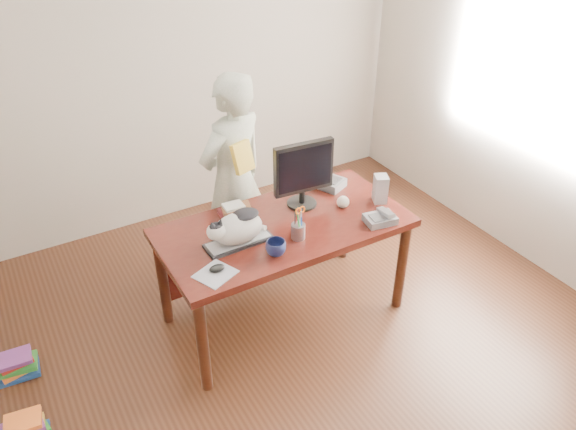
% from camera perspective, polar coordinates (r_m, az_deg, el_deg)
% --- Properties ---
extents(room, '(4.50, 4.50, 4.50)m').
position_cam_1_polar(room, '(2.85, 5.58, 3.24)').
color(room, black).
rests_on(room, ground).
extents(desk, '(1.60, 0.80, 0.75)m').
position_cam_1_polar(desk, '(3.73, -0.99, -2.26)').
color(desk, black).
rests_on(desk, ground).
extents(keyboard, '(0.42, 0.17, 0.02)m').
position_cam_1_polar(keyboard, '(3.43, -5.04, -2.71)').
color(keyboard, black).
rests_on(keyboard, desk).
extents(cat, '(0.41, 0.21, 0.23)m').
position_cam_1_polar(cat, '(3.36, -5.32, -1.29)').
color(cat, silver).
rests_on(cat, keyboard).
extents(monitor, '(0.41, 0.22, 0.46)m').
position_cam_1_polar(monitor, '(3.65, 1.59, 4.46)').
color(monitor, black).
rests_on(monitor, desk).
extents(pen_cup, '(0.10, 0.10, 0.22)m').
position_cam_1_polar(pen_cup, '(3.43, 1.05, -1.48)').
color(pen_cup, gray).
rests_on(pen_cup, desk).
extents(mousepad, '(0.26, 0.25, 0.00)m').
position_cam_1_polar(mousepad, '(3.21, -7.39, -5.96)').
color(mousepad, '#ADB1B9').
rests_on(mousepad, desk).
extents(mouse, '(0.11, 0.09, 0.04)m').
position_cam_1_polar(mouse, '(3.22, -7.23, -5.39)').
color(mouse, black).
rests_on(mouse, mousepad).
extents(coffee_mug, '(0.17, 0.17, 0.10)m').
position_cam_1_polar(coffee_mug, '(3.30, -1.24, -3.35)').
color(coffee_mug, '#0E1538').
rests_on(coffee_mug, desk).
extents(phone, '(0.21, 0.17, 0.09)m').
position_cam_1_polar(phone, '(3.64, 9.39, -0.34)').
color(phone, slate).
rests_on(phone, desk).
extents(speaker, '(0.12, 0.12, 0.19)m').
position_cam_1_polar(speaker, '(3.83, 9.37, 2.63)').
color(speaker, gray).
rests_on(speaker, desk).
extents(baseball, '(0.08, 0.08, 0.08)m').
position_cam_1_polar(baseball, '(3.76, 5.62, 1.33)').
color(baseball, white).
rests_on(baseball, desk).
extents(book_stack, '(0.23, 0.18, 0.08)m').
position_cam_1_polar(book_stack, '(3.68, -5.36, 0.48)').
color(book_stack, '#4C1417').
rests_on(book_stack, desk).
extents(calculator, '(0.24, 0.27, 0.07)m').
position_cam_1_polar(calculator, '(4.00, 4.09, 3.34)').
color(calculator, slate).
rests_on(calculator, desk).
extents(person, '(0.67, 0.54, 1.58)m').
position_cam_1_polar(person, '(4.01, -5.55, 3.54)').
color(person, silver).
rests_on(person, ground).
extents(held_book, '(0.17, 0.13, 0.21)m').
position_cam_1_polar(held_book, '(3.76, -4.63, 5.87)').
color(held_book, gold).
rests_on(held_book, person).
extents(book_pile_b, '(0.26, 0.20, 0.15)m').
position_cam_1_polar(book_pile_b, '(3.99, -25.84, -13.57)').
color(book_pile_b, navy).
rests_on(book_pile_b, ground).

